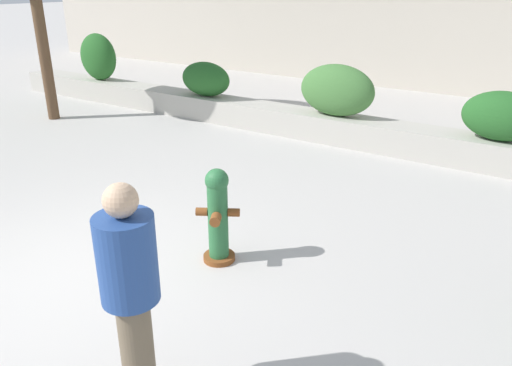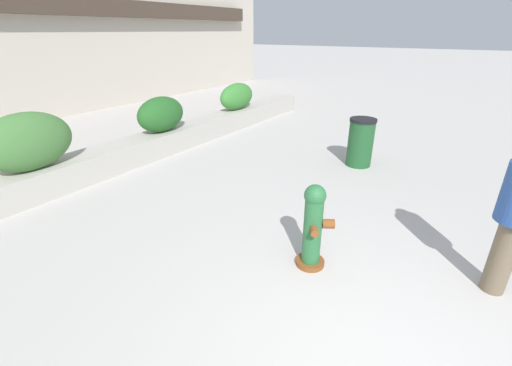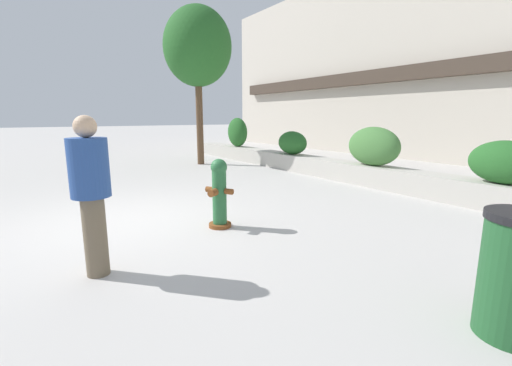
{
  "view_description": "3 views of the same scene",
  "coord_description": "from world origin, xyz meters",
  "px_view_note": "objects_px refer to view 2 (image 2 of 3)",
  "views": [
    {
      "loc": [
        4.05,
        -2.58,
        2.9
      ],
      "look_at": [
        1.0,
        2.04,
        0.64
      ],
      "focal_mm": 35.0,
      "sensor_mm": 36.0,
      "label": 1
    },
    {
      "loc": [
        -2.22,
        -0.14,
        2.66
      ],
      "look_at": [
        1.21,
        2.14,
        0.82
      ],
      "focal_mm": 24.0,
      "sensor_mm": 36.0,
      "label": 2
    },
    {
      "loc": [
        5.66,
        -1.18,
        1.72
      ],
      "look_at": [
        1.48,
        1.62,
        0.73
      ],
      "focal_mm": 24.0,
      "sensor_mm": 36.0,
      "label": 3
    }
  ],
  "objects_px": {
    "hedge_bush_3": "(161,114)",
    "trash_bin": "(360,142)",
    "hedge_bush_2": "(27,142)",
    "hedge_bush_4": "(237,96)",
    "fire_hydrant": "(313,226)"
  },
  "relations": [
    {
      "from": "hedge_bush_2",
      "to": "hedge_bush_4",
      "type": "relative_size",
      "value": 1.06
    },
    {
      "from": "hedge_bush_2",
      "to": "hedge_bush_4",
      "type": "distance_m",
      "value": 5.79
    },
    {
      "from": "hedge_bush_2",
      "to": "hedge_bush_3",
      "type": "height_order",
      "value": "hedge_bush_2"
    },
    {
      "from": "hedge_bush_4",
      "to": "fire_hydrant",
      "type": "xyz_separation_m",
      "value": [
        -4.93,
        -4.78,
        -0.33
      ]
    },
    {
      "from": "hedge_bush_3",
      "to": "fire_hydrant",
      "type": "height_order",
      "value": "hedge_bush_3"
    },
    {
      "from": "hedge_bush_2",
      "to": "fire_hydrant",
      "type": "bearing_deg",
      "value": -79.9
    },
    {
      "from": "hedge_bush_3",
      "to": "trash_bin",
      "type": "xyz_separation_m",
      "value": [
        1.69,
        -4.14,
        -0.39
      ]
    },
    {
      "from": "hedge_bush_4",
      "to": "trash_bin",
      "type": "height_order",
      "value": "hedge_bush_4"
    },
    {
      "from": "hedge_bush_2",
      "to": "hedge_bush_4",
      "type": "height_order",
      "value": "hedge_bush_2"
    },
    {
      "from": "hedge_bush_4",
      "to": "fire_hydrant",
      "type": "distance_m",
      "value": 6.87
    },
    {
      "from": "hedge_bush_2",
      "to": "hedge_bush_3",
      "type": "xyz_separation_m",
      "value": [
        2.87,
        0.0,
        -0.09
      ]
    },
    {
      "from": "fire_hydrant",
      "to": "trash_bin",
      "type": "relative_size",
      "value": 1.07
    },
    {
      "from": "hedge_bush_3",
      "to": "trash_bin",
      "type": "distance_m",
      "value": 4.49
    },
    {
      "from": "hedge_bush_2",
      "to": "fire_hydrant",
      "type": "xyz_separation_m",
      "value": [
        0.85,
        -4.78,
        -0.43
      ]
    },
    {
      "from": "hedge_bush_3",
      "to": "fire_hydrant",
      "type": "bearing_deg",
      "value": -112.87
    }
  ]
}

